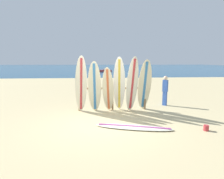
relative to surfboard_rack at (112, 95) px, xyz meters
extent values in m
plane|color=#CCB784|center=(-0.46, -1.86, -0.71)|extent=(120.00, 120.00, 0.00)
cube|color=navy|center=(-0.46, 56.14, -0.71)|extent=(120.00, 80.00, 0.01)
cylinder|color=olive|center=(-1.52, 0.00, -0.13)|extent=(0.09, 0.09, 1.16)
cylinder|color=olive|center=(-0.76, 0.00, -0.13)|extent=(0.09, 0.09, 1.16)
cylinder|color=olive|center=(0.00, 0.00, -0.13)|extent=(0.09, 0.09, 1.16)
cylinder|color=olive|center=(0.76, 0.00, -0.13)|extent=(0.09, 0.09, 1.16)
cylinder|color=olive|center=(1.52, 0.00, -0.13)|extent=(0.09, 0.09, 1.16)
cylinder|color=olive|center=(0.00, 0.00, 0.30)|extent=(3.13, 0.08, 0.08)
ellipsoid|color=silver|center=(-1.38, -0.38, 0.53)|extent=(0.65, 0.85, 2.48)
cube|color=#B73338|center=(-1.38, -0.38, 0.53)|extent=(0.23, 0.72, 2.28)
ellipsoid|color=beige|center=(-0.80, -0.35, 0.41)|extent=(0.58, 0.65, 2.25)
cube|color=#3372B2|center=(-0.80, -0.35, 0.41)|extent=(0.12, 0.60, 2.07)
ellipsoid|color=beige|center=(-0.22, -0.36, 0.29)|extent=(0.62, 0.88, 2.01)
cube|color=#CC5933|center=(-0.22, -0.36, 0.29)|extent=(0.21, 0.76, 1.85)
ellipsoid|color=white|center=(0.27, -0.32, 0.50)|extent=(0.62, 0.99, 2.43)
cube|color=gold|center=(0.27, -0.32, 0.50)|extent=(0.20, 0.88, 2.24)
ellipsoid|color=silver|center=(0.83, -0.40, 0.51)|extent=(0.60, 0.78, 2.45)
cube|color=#B73338|center=(0.83, -0.40, 0.51)|extent=(0.17, 0.69, 2.26)
ellipsoid|color=beige|center=(1.40, -0.29, 0.45)|extent=(0.66, 1.10, 2.33)
cube|color=#3372B2|center=(1.40, -0.29, 0.45)|extent=(0.18, 0.99, 2.15)
ellipsoid|color=silver|center=(0.54, -2.39, -0.68)|extent=(2.68, 1.20, 0.07)
cube|color=#A53F8C|center=(0.54, -2.39, -0.68)|extent=(2.36, 0.72, 0.08)
cube|color=#3359B2|center=(2.72, 0.70, -0.36)|extent=(0.23, 0.23, 0.70)
cube|color=#3359B2|center=(2.72, 0.70, 0.29)|extent=(0.28, 0.28, 0.60)
sphere|color=beige|center=(2.72, 0.70, 0.69)|extent=(0.20, 0.20, 0.20)
cube|color=#B22D28|center=(0.84, 29.76, -0.53)|extent=(2.58, 1.54, 0.35)
cube|color=silver|center=(0.84, 29.76, -0.17)|extent=(1.00, 0.90, 0.36)
cylinder|color=#B73338|center=(2.85, -2.79, -0.62)|extent=(0.17, 0.17, 0.18)
camera|label=1|loc=(-0.63, -8.32, 1.55)|focal=29.80mm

